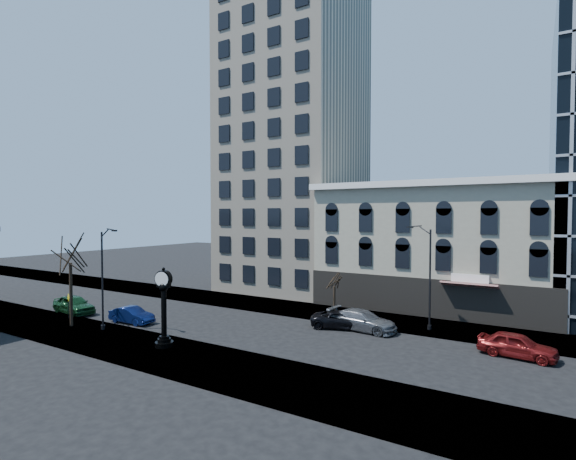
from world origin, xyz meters
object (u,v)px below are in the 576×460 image
Objects in this scene: street_lamp_near at (106,252)px; warning_sign at (68,301)px; car_near_a at (74,305)px; car_near_b at (132,315)px; street_clock at (164,311)px.

warning_sign is (-6.34, 0.72, -4.73)m from street_lamp_near.
street_lamp_near is at bearing -100.16° from car_near_a.
warning_sign is 6.12m from car_near_b.
street_clock is at bearing -117.09° from car_near_b.
street_clock is 13.37m from warning_sign.
car_near_a is at bearing 170.60° from street_lamp_near.
car_near_b is at bearing -80.05° from car_near_a.
car_near_a is at bearing 90.66° from car_near_b.
street_lamp_near is 3.71× the size of warning_sign.
warning_sign is at bearing 158.10° from street_clock.
car_near_b is (5.62, 2.21, -0.97)m from warning_sign.
warning_sign is at bearing -125.10° from car_near_a.
street_lamp_near is 6.45m from car_near_b.
street_clock reaches higher than car_near_b.
street_lamp_near is 1.98× the size of car_near_b.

